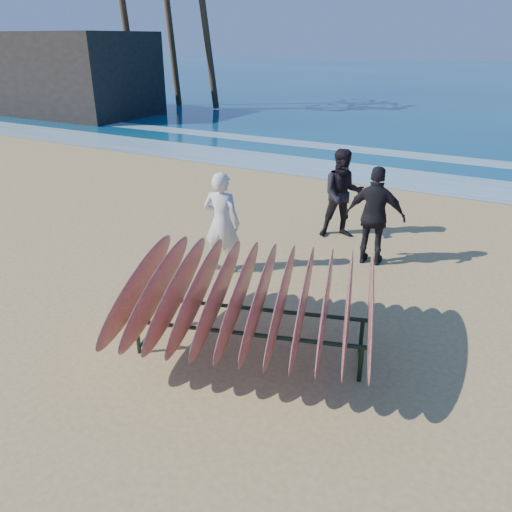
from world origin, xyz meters
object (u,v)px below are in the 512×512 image
object	(u,v)px
person_dark_b	(375,216)
person_white	(222,223)
surfboard_rack	(250,297)
building	(65,74)
person_dark_a	(343,194)

from	to	relation	value
person_dark_b	person_white	bearing A→B (deg)	28.95
surfboard_rack	person_white	bearing A→B (deg)	113.10
surfboard_rack	person_white	distance (m)	2.71
person_white	building	size ratio (longest dim) A/B	0.19
person_white	person_dark_b	bearing A→B (deg)	-154.00
person_white	person_dark_b	distance (m)	2.83
person_dark_b	person_dark_a	bearing A→B (deg)	-52.33
building	person_dark_a	bearing A→B (deg)	-27.92
person_dark_a	person_dark_b	size ratio (longest dim) A/B	1.01
person_white	building	bearing A→B (deg)	-44.93
person_white	person_dark_b	xyz separation A→B (m)	(2.30, 1.65, 0.01)
surfboard_rack	person_dark_a	distance (m)	4.76
person_dark_a	building	bearing A→B (deg)	122.95
surfboard_rack	building	bearing A→B (deg)	125.87
building	person_white	bearing A→B (deg)	-35.33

